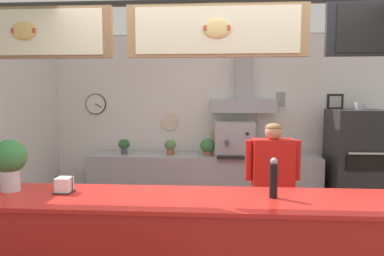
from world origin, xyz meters
name	(u,v)px	position (x,y,z in m)	size (l,w,h in m)	color
back_wall_assembly	(217,118)	(0.02, 2.54, 1.44)	(5.15, 2.87, 2.72)	#9E9E99
back_prep_counter	(203,186)	(-0.19, 2.31, 0.45)	(3.36, 0.53, 0.92)	#A3A5AD
pizza_oven	(357,167)	(1.95, 2.13, 0.80)	(0.74, 0.74, 1.70)	#232326
shop_worker	(272,188)	(0.61, 0.97, 0.80)	(0.60, 0.25, 1.50)	#232328
espresso_machine	(234,139)	(0.26, 2.28, 1.16)	(0.56, 0.53, 0.50)	#A3A5AD
potted_basil	(170,146)	(-0.68, 2.30, 1.05)	(0.17, 0.17, 0.22)	#9E563D
potted_sage	(208,146)	(-0.12, 2.28, 1.05)	(0.23, 0.23, 0.25)	#9E563D
potted_thyme	(267,145)	(0.74, 2.34, 1.07)	(0.20, 0.20, 0.26)	beige
potted_oregano	(124,145)	(-1.36, 2.28, 1.06)	(0.17, 0.17, 0.23)	#4C4C51
napkin_holder	(64,185)	(-1.17, -0.24, 1.11)	(0.14, 0.13, 0.13)	#262628
pepper_grinder	(273,178)	(0.42, -0.27, 1.20)	(0.06, 0.06, 0.30)	black
basil_vase	(9,162)	(-1.61, -0.22, 1.28)	(0.26, 0.26, 0.41)	silver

